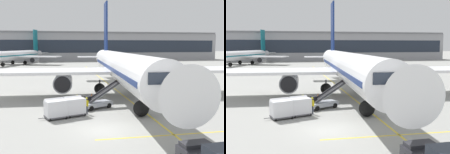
% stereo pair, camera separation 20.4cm
% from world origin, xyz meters
% --- Properties ---
extents(ground_plane, '(600.00, 600.00, 0.00)m').
position_xyz_m(ground_plane, '(0.00, 0.00, 0.00)').
color(ground_plane, gray).
extents(parked_airplane, '(36.60, 46.85, 15.82)m').
position_xyz_m(parked_airplane, '(5.16, 15.48, 3.98)').
color(parked_airplane, white).
rests_on(parked_airplane, ground).
extents(belt_loader, '(5.28, 3.49, 3.07)m').
position_xyz_m(belt_loader, '(0.84, 8.16, 0.87)').
color(belt_loader, '#A3A8B2').
rests_on(belt_loader, ground).
extents(baggage_cart_lead, '(2.82, 2.16, 1.91)m').
position_xyz_m(baggage_cart_lead, '(-1.99, 5.33, 1.00)').
color(baggage_cart_lead, '#515156').
rests_on(baggage_cart_lead, ground).
extents(baggage_cart_second, '(2.82, 2.16, 1.91)m').
position_xyz_m(baggage_cart_second, '(-3.81, 4.60, 1.00)').
color(baggage_cart_second, '#515156').
rests_on(baggage_cart_second, ground).
extents(ground_crew_by_loader, '(0.43, 0.44, 1.74)m').
position_xyz_m(ground_crew_by_loader, '(-1.56, 7.22, 1.00)').
color(ground_crew_by_loader, black).
rests_on(ground_crew_by_loader, ground).
extents(ground_crew_by_carts, '(0.37, 0.53, 1.74)m').
position_xyz_m(ground_crew_by_carts, '(-0.72, 5.66, 1.00)').
color(ground_crew_by_carts, '#333847').
rests_on(ground_crew_by_carts, ground).
extents(safety_cone_engine_keepout, '(0.54, 0.54, 0.62)m').
position_xyz_m(safety_cone_engine_keepout, '(0.84, 14.36, 0.30)').
color(safety_cone_engine_keepout, black).
rests_on(safety_cone_engine_keepout, ground).
extents(apron_guidance_line_lead_in, '(0.20, 110.00, 0.01)m').
position_xyz_m(apron_guidance_line_lead_in, '(5.37, 14.65, 0.00)').
color(apron_guidance_line_lead_in, yellow).
rests_on(apron_guidance_line_lead_in, ground).
extents(apron_guidance_line_stop_bar, '(12.00, 0.20, 0.01)m').
position_xyz_m(apron_guidance_line_stop_bar, '(5.11, -2.14, 0.00)').
color(apron_guidance_line_stop_bar, yellow).
rests_on(apron_guidance_line_stop_bar, ground).
extents(terminal_building, '(121.61, 19.56, 13.46)m').
position_xyz_m(terminal_building, '(13.12, 111.90, 6.68)').
color(terminal_building, '#939399').
rests_on(terminal_building, ground).
extents(distant_airplane, '(32.15, 39.44, 13.80)m').
position_xyz_m(distant_airplane, '(-18.59, 83.89, 3.43)').
color(distant_airplane, white).
rests_on(distant_airplane, ground).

